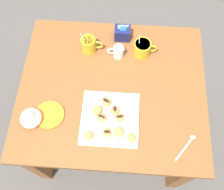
% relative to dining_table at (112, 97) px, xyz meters
% --- Properties ---
extents(ground_plane, '(8.00, 8.00, 0.00)m').
position_rel_dining_table_xyz_m(ground_plane, '(0.00, 0.00, -0.58)').
color(ground_plane, '#514C47').
extents(dining_table, '(1.01, 0.88, 0.70)m').
position_rel_dining_table_xyz_m(dining_table, '(0.00, 0.00, 0.00)').
color(dining_table, brown).
rests_on(dining_table, ground_plane).
extents(pastry_plate_square, '(0.29, 0.29, 0.02)m').
position_rel_dining_table_xyz_m(pastry_plate_square, '(0.00, -0.18, 0.13)').
color(pastry_plate_square, white).
rests_on(pastry_plate_square, dining_table).
extents(coffee_mug_mustard_left, '(0.12, 0.08, 0.15)m').
position_rel_dining_table_xyz_m(coffee_mug_mustard_left, '(-0.15, 0.24, 0.17)').
color(coffee_mug_mustard_left, gold).
rests_on(coffee_mug_mustard_left, dining_table).
extents(coffee_mug_mustard_right, '(0.13, 0.10, 0.13)m').
position_rel_dining_table_xyz_m(coffee_mug_mustard_right, '(0.15, 0.24, 0.17)').
color(coffee_mug_mustard_right, gold).
rests_on(coffee_mug_mustard_right, dining_table).
extents(cream_pitcher_white, '(0.10, 0.06, 0.07)m').
position_rel_dining_table_xyz_m(cream_pitcher_white, '(0.02, 0.21, 0.16)').
color(cream_pitcher_white, white).
rests_on(cream_pitcher_white, dining_table).
extents(sugar_caddy, '(0.09, 0.07, 0.11)m').
position_rel_dining_table_xyz_m(sugar_caddy, '(0.03, 0.34, 0.16)').
color(sugar_caddy, '#191E51').
rests_on(sugar_caddy, dining_table).
extents(ice_cream_bowl, '(0.11, 0.11, 0.08)m').
position_rel_dining_table_xyz_m(ice_cream_bowl, '(-0.39, -0.21, 0.15)').
color(ice_cream_bowl, white).
rests_on(ice_cream_bowl, dining_table).
extents(saucer_orange_left, '(0.15, 0.15, 0.01)m').
position_rel_dining_table_xyz_m(saucer_orange_left, '(-0.31, -0.18, 0.13)').
color(saucer_orange_left, orange).
rests_on(saucer_orange_left, dining_table).
extents(loose_spoon_near_saucer, '(0.11, 0.13, 0.01)m').
position_rel_dining_table_xyz_m(loose_spoon_near_saucer, '(0.39, -0.29, 0.12)').
color(loose_spoon_near_saucer, silver).
rests_on(loose_spoon_near_saucer, dining_table).
extents(beignet_0, '(0.06, 0.06, 0.03)m').
position_rel_dining_table_xyz_m(beignet_0, '(0.05, -0.18, 0.15)').
color(beignet_0, '#D19347').
rests_on(beignet_0, pastry_plate_square).
extents(chocolate_drizzle_0, '(0.04, 0.02, 0.00)m').
position_rel_dining_table_xyz_m(chocolate_drizzle_0, '(0.05, -0.18, 0.17)').
color(chocolate_drizzle_0, black).
rests_on(chocolate_drizzle_0, beignet_0).
extents(beignet_1, '(0.07, 0.06, 0.03)m').
position_rel_dining_table_xyz_m(beignet_1, '(-0.03, -0.10, 0.15)').
color(beignet_1, '#D19347').
rests_on(beignet_1, pastry_plate_square).
extents(chocolate_drizzle_1, '(0.04, 0.03, 0.00)m').
position_rel_dining_table_xyz_m(chocolate_drizzle_1, '(-0.03, -0.10, 0.17)').
color(chocolate_drizzle_1, black).
rests_on(chocolate_drizzle_1, beignet_1).
extents(beignet_2, '(0.05, 0.05, 0.03)m').
position_rel_dining_table_xyz_m(beignet_2, '(0.05, -0.26, 0.15)').
color(beignet_2, '#D19347').
rests_on(beignet_2, pastry_plate_square).
extents(beignet_3, '(0.05, 0.05, 0.04)m').
position_rel_dining_table_xyz_m(beignet_3, '(-0.04, -0.19, 0.15)').
color(beignet_3, '#D19347').
rests_on(beignet_3, pastry_plate_square).
extents(chocolate_drizzle_3, '(0.04, 0.03, 0.00)m').
position_rel_dining_table_xyz_m(chocolate_drizzle_3, '(-0.04, -0.19, 0.18)').
color(chocolate_drizzle_3, black).
rests_on(chocolate_drizzle_3, beignet_3).
extents(beignet_4, '(0.06, 0.06, 0.03)m').
position_rel_dining_table_xyz_m(beignet_4, '(0.11, -0.28, 0.15)').
color(beignet_4, '#D19347').
rests_on(beignet_4, pastry_plate_square).
extents(beignet_5, '(0.07, 0.07, 0.04)m').
position_rel_dining_table_xyz_m(beignet_5, '(-0.07, -0.15, 0.16)').
color(beignet_5, '#D19347').
rests_on(beignet_5, pastry_plate_square).
extents(beignet_6, '(0.05, 0.05, 0.04)m').
position_rel_dining_table_xyz_m(beignet_6, '(-0.10, -0.28, 0.15)').
color(beignet_6, '#D19347').
rests_on(beignet_6, pastry_plate_square).
extents(beignet_7, '(0.05, 0.05, 0.03)m').
position_rel_dining_table_xyz_m(beignet_7, '(-0.01, -0.26, 0.15)').
color(beignet_7, '#D19347').
rests_on(beignet_7, pastry_plate_square).
extents(chocolate_drizzle_7, '(0.03, 0.02, 0.00)m').
position_rel_dining_table_xyz_m(chocolate_drizzle_7, '(-0.01, -0.26, 0.17)').
color(chocolate_drizzle_7, black).
rests_on(chocolate_drizzle_7, beignet_7).
extents(beignet_8, '(0.05, 0.05, 0.03)m').
position_rel_dining_table_xyz_m(beignet_8, '(0.02, -0.14, 0.15)').
color(beignet_8, '#D19347').
rests_on(beignet_8, pastry_plate_square).
extents(chocolate_drizzle_8, '(0.02, 0.03, 0.00)m').
position_rel_dining_table_xyz_m(chocolate_drizzle_8, '(0.02, -0.14, 0.17)').
color(chocolate_drizzle_8, black).
rests_on(chocolate_drizzle_8, beignet_8).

